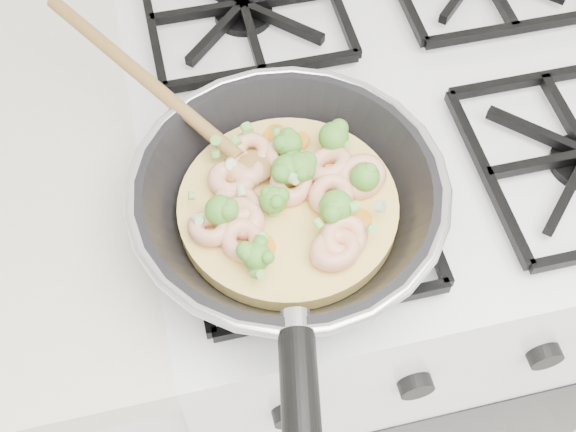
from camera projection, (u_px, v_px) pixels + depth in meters
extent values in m
cube|color=white|center=(366.00, 277.00, 1.23)|extent=(0.60, 0.60, 0.90)
cube|color=black|center=(402.00, 78.00, 0.84)|extent=(0.56, 0.56, 0.02)
torus|color=#B6B7BE|center=(288.00, 188.00, 0.68)|extent=(0.30, 0.30, 0.01)
cylinder|color=#F1CF68|center=(288.00, 208.00, 0.71)|extent=(0.21, 0.21, 0.02)
ellipsoid|color=olive|center=(248.00, 168.00, 0.71)|extent=(0.06, 0.07, 0.02)
cylinder|color=olive|center=(142.00, 76.00, 0.74)|extent=(0.16, 0.22, 0.05)
torus|color=#E2AA86|center=(335.00, 250.00, 0.66)|extent=(0.06, 0.06, 0.02)
torus|color=#E2AA86|center=(243.00, 218.00, 0.68)|extent=(0.06, 0.06, 0.03)
torus|color=#E2AA86|center=(243.00, 240.00, 0.67)|extent=(0.06, 0.06, 0.02)
torus|color=#E2AA86|center=(231.00, 180.00, 0.70)|extent=(0.06, 0.06, 0.02)
torus|color=#E2AA86|center=(329.00, 165.00, 0.71)|extent=(0.05, 0.06, 0.02)
torus|color=#E2AA86|center=(210.00, 228.00, 0.67)|extent=(0.06, 0.06, 0.02)
torus|color=#E2AA86|center=(252.00, 151.00, 0.72)|extent=(0.06, 0.06, 0.03)
torus|color=#E2AA86|center=(238.00, 205.00, 0.69)|extent=(0.07, 0.07, 0.02)
torus|color=#E2AA86|center=(344.00, 238.00, 0.67)|extent=(0.07, 0.07, 0.03)
torus|color=#E2AA86|center=(285.00, 157.00, 0.72)|extent=(0.06, 0.06, 0.02)
torus|color=#E2AA86|center=(291.00, 183.00, 0.70)|extent=(0.07, 0.07, 0.02)
torus|color=#E2AA86|center=(245.00, 169.00, 0.71)|extent=(0.06, 0.06, 0.03)
torus|color=#E2AA86|center=(360.00, 177.00, 0.70)|extent=(0.06, 0.06, 0.03)
torus|color=#E2AA86|center=(331.00, 194.00, 0.69)|extent=(0.06, 0.06, 0.02)
ellipsoid|color=#589A32|center=(365.00, 177.00, 0.69)|extent=(0.04, 0.04, 0.03)
ellipsoid|color=#589A32|center=(273.00, 200.00, 0.68)|extent=(0.03, 0.03, 0.03)
ellipsoid|color=#589A32|center=(334.00, 137.00, 0.72)|extent=(0.04, 0.04, 0.03)
ellipsoid|color=#589A32|center=(221.00, 210.00, 0.67)|extent=(0.04, 0.04, 0.03)
ellipsoid|color=#589A32|center=(289.00, 144.00, 0.71)|extent=(0.03, 0.03, 0.03)
ellipsoid|color=#589A32|center=(300.00, 168.00, 0.70)|extent=(0.04, 0.04, 0.03)
ellipsoid|color=#589A32|center=(336.00, 207.00, 0.67)|extent=(0.04, 0.04, 0.03)
ellipsoid|color=#589A32|center=(257.00, 256.00, 0.65)|extent=(0.03, 0.03, 0.03)
ellipsoid|color=#589A32|center=(287.00, 169.00, 0.70)|extent=(0.04, 0.04, 0.03)
cylinder|color=#FF9D20|center=(342.00, 238.00, 0.68)|extent=(0.03, 0.03, 0.01)
cylinder|color=#FF9D20|center=(335.00, 213.00, 0.69)|extent=(0.03, 0.03, 0.01)
cylinder|color=#FF9D20|center=(275.00, 139.00, 0.74)|extent=(0.04, 0.04, 0.01)
cylinder|color=#FF9D20|center=(318.00, 195.00, 0.70)|extent=(0.03, 0.03, 0.01)
cylinder|color=#FF9D20|center=(340.00, 166.00, 0.72)|extent=(0.04, 0.04, 0.01)
cylinder|color=#FF9D20|center=(338.00, 238.00, 0.68)|extent=(0.04, 0.04, 0.01)
cylinder|color=#FF9D20|center=(298.00, 142.00, 0.74)|extent=(0.03, 0.03, 0.01)
cylinder|color=#FF9D20|center=(259.00, 248.00, 0.67)|extent=(0.04, 0.04, 0.01)
cylinder|color=#FF9D20|center=(286.00, 176.00, 0.71)|extent=(0.03, 0.03, 0.01)
cylinder|color=#FF9D20|center=(276.00, 199.00, 0.70)|extent=(0.03, 0.03, 0.01)
cylinder|color=#FF9D20|center=(358.00, 219.00, 0.69)|extent=(0.02, 0.02, 0.00)
cylinder|color=#FF9D20|center=(272.00, 134.00, 0.74)|extent=(0.03, 0.03, 0.01)
cylinder|color=#AFCC90|center=(231.00, 164.00, 0.70)|extent=(0.01, 0.01, 0.01)
cylinder|color=#AFCC90|center=(342.00, 201.00, 0.68)|extent=(0.01, 0.01, 0.01)
cylinder|color=#6EB247|center=(277.00, 133.00, 0.72)|extent=(0.01, 0.01, 0.01)
cylinder|color=#AFCC90|center=(293.00, 178.00, 0.69)|extent=(0.01, 0.01, 0.01)
cylinder|color=#AFCC90|center=(275.00, 195.00, 0.68)|extent=(0.01, 0.01, 0.01)
cylinder|color=#AFCC90|center=(197.00, 219.00, 0.67)|extent=(0.01, 0.01, 0.01)
cylinder|color=#AFCC90|center=(380.00, 207.00, 0.67)|extent=(0.01, 0.01, 0.01)
cylinder|color=#6EB247|center=(262.00, 237.00, 0.65)|extent=(0.01, 0.01, 0.01)
cylinder|color=#6EB247|center=(258.00, 274.00, 0.64)|extent=(0.01, 0.01, 0.01)
cylinder|color=#AFCC90|center=(242.00, 191.00, 0.69)|extent=(0.01, 0.01, 0.01)
cylinder|color=#AFCC90|center=(298.00, 175.00, 0.69)|extent=(0.01, 0.01, 0.01)
cylinder|color=#6EB247|center=(236.00, 142.00, 0.71)|extent=(0.01, 0.01, 0.01)
cylinder|color=#6EB247|center=(247.00, 129.00, 0.72)|extent=(0.01, 0.01, 0.01)
cylinder|color=#6EB247|center=(372.00, 228.00, 0.66)|extent=(0.01, 0.01, 0.01)
cylinder|color=#6EB247|center=(215.00, 153.00, 0.71)|extent=(0.01, 0.01, 0.01)
cylinder|color=#6EB247|center=(353.00, 207.00, 0.67)|extent=(0.01, 0.01, 0.01)
cylinder|color=#6EB247|center=(284.00, 149.00, 0.71)|extent=(0.01, 0.01, 0.01)
cylinder|color=#6EB247|center=(344.00, 142.00, 0.71)|extent=(0.01, 0.01, 0.01)
cylinder|color=#6EB247|center=(192.00, 196.00, 0.68)|extent=(0.01, 0.01, 0.01)
cylinder|color=#AFCC90|center=(247.00, 259.00, 0.65)|extent=(0.01, 0.01, 0.01)
cylinder|color=#6EB247|center=(216.00, 140.00, 0.71)|extent=(0.01, 0.01, 0.01)
cylinder|color=#6EB247|center=(318.00, 224.00, 0.66)|extent=(0.01, 0.01, 0.01)
cylinder|color=#6EB247|center=(200.00, 219.00, 0.67)|extent=(0.01, 0.01, 0.01)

